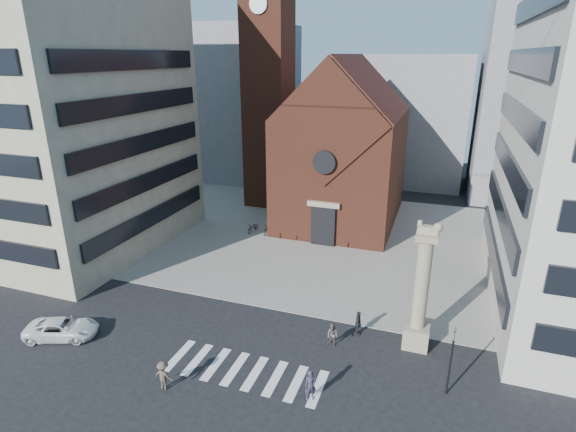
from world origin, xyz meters
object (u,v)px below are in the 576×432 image
object	(u,v)px
white_car	(62,329)
pedestrian_0	(311,385)
traffic_light	(451,360)
scooter_0	(253,227)
pedestrian_2	(358,323)
pedestrian_1	(332,335)
lion_column	(420,299)

from	to	relation	value
white_car	pedestrian_0	world-z (taller)	pedestrian_0
traffic_light	pedestrian_0	bearing A→B (deg)	-157.59
pedestrian_0	scooter_0	size ratio (longest dim) A/B	0.96
white_car	pedestrian_2	bearing A→B (deg)	-90.76
scooter_0	traffic_light	bearing A→B (deg)	-32.72
pedestrian_1	lion_column	bearing A→B (deg)	44.88
pedestrian_1	pedestrian_2	distance (m)	2.25
scooter_0	pedestrian_2	bearing A→B (deg)	-35.68
scooter_0	white_car	bearing A→B (deg)	-91.25
scooter_0	pedestrian_0	bearing A→B (deg)	-48.78
lion_column	scooter_0	bearing A→B (deg)	140.53
pedestrian_2	scooter_0	size ratio (longest dim) A/B	0.91
white_car	pedestrian_1	bearing A→B (deg)	-94.70
scooter_0	pedestrian_1	bearing A→B (deg)	-41.74
lion_column	pedestrian_2	bearing A→B (deg)	180.00
traffic_light	pedestrian_2	size ratio (longest dim) A/B	2.47
white_car	pedestrian_2	distance (m)	19.89
lion_column	pedestrian_1	bearing A→B (deg)	-160.54
lion_column	white_car	world-z (taller)	lion_column
pedestrian_1	traffic_light	bearing A→B (deg)	8.33
pedestrian_0	pedestrian_1	distance (m)	5.11
traffic_light	pedestrian_2	world-z (taller)	traffic_light
lion_column	traffic_light	distance (m)	4.62
lion_column	pedestrian_0	xyz separation A→B (m)	(-5.08, -6.92, -2.54)
traffic_light	pedestrian_0	xyz separation A→B (m)	(-7.07, -2.92, -1.38)
pedestrian_0	scooter_0	world-z (taller)	pedestrian_0
white_car	pedestrian_0	xyz separation A→B (m)	(17.38, -0.05, 0.27)
white_car	pedestrian_2	xyz separation A→B (m)	(18.67, 6.87, 0.23)
white_car	pedestrian_0	distance (m)	17.39
lion_column	white_car	distance (m)	23.66
traffic_light	lion_column	bearing A→B (deg)	116.46
lion_column	pedestrian_0	distance (m)	8.95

